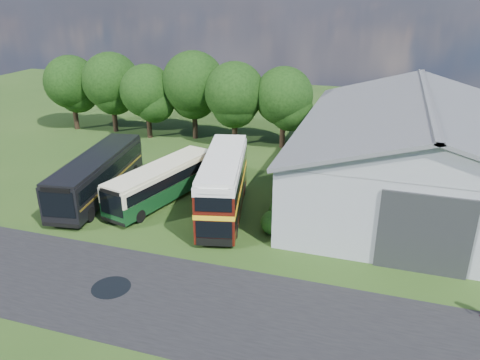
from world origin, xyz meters
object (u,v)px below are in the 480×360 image
(bus_green_single, at_px, (162,182))
(bus_maroon_double, at_px, (223,185))
(storage_shed, at_px, (420,145))
(bus_dark_single, at_px, (98,175))

(bus_green_single, bearing_deg, bus_maroon_double, 6.07)
(storage_shed, xyz_separation_m, bus_maroon_double, (-13.59, -8.22, -1.88))
(storage_shed, relative_size, bus_green_single, 2.27)
(bus_maroon_double, bearing_deg, bus_dark_single, 166.87)
(bus_dark_single, bearing_deg, storage_shed, 10.12)
(storage_shed, xyz_separation_m, bus_dark_single, (-24.26, -8.18, -2.35))
(storage_shed, distance_m, bus_green_single, 20.57)
(storage_shed, bearing_deg, bus_green_single, -158.55)
(bus_dark_single, bearing_deg, bus_maroon_double, -8.73)
(bus_maroon_double, distance_m, bus_dark_single, 10.68)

